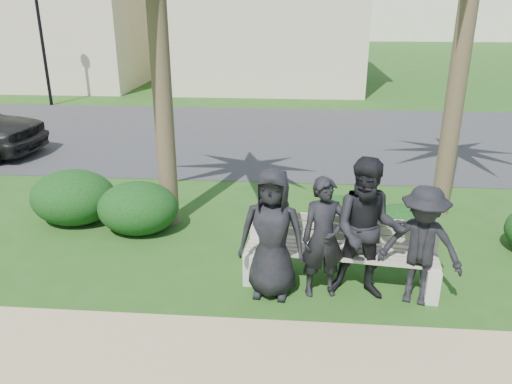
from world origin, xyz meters
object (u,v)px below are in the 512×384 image
Objects in this scene: man_d at (421,246)px; man_c at (367,230)px; man_b at (324,238)px; man_a at (272,234)px; park_bench at (339,257)px; street_lamp at (40,23)px.

man_c is at bearing -168.92° from man_d.
man_b is 1.02× the size of man_d.
man_a is 1.07× the size of man_b.
man_b reaches higher than park_bench.
street_lamp reaches higher than man_d.
park_bench is 0.55m from man_b.
man_d is (0.97, -0.36, 0.39)m from park_bench.
man_b reaches higher than man_d.
park_bench is (9.94, -12.05, -2.54)m from street_lamp.
street_lamp is 2.68× the size of man_d.
park_bench is at bearing 144.06° from man_c.
park_bench is 1.10m from man_d.
man_b is at bearing -173.47° from man_c.
street_lamp is 16.67m from man_d.
man_a is 1.21m from man_c.
man_a is at bearing -154.43° from park_bench.
man_c is at bearing -36.91° from park_bench.
man_d is at bearing -15.94° from man_b.
man_a reaches higher than park_bench.
man_b is at bearing -51.81° from street_lamp.
street_lamp is at bearing 135.76° from park_bench.
man_c reaches higher than man_d.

